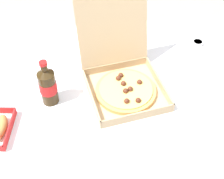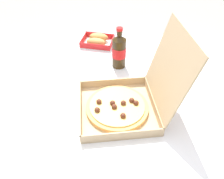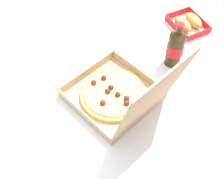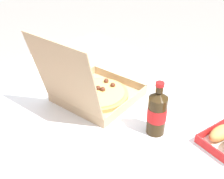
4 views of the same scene
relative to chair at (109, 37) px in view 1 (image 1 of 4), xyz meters
The scene contains 8 objects.
ground_plane 0.91m from the chair, 94.83° to the right, with size 10.00×10.00×0.00m, color gray.
dining_table 0.80m from the chair, 94.83° to the right, with size 1.34×1.06×0.75m.
chair is the anchor object (origin of this frame).
diner_person 0.21m from the chair, 92.45° to the left, with size 0.37×0.41×1.15m.
pizza_box_open 0.82m from the chair, 91.94° to the right, with size 0.38×0.45×0.36m.
cola_bottle 0.95m from the chair, 113.87° to the right, with size 0.07×0.07×0.22m.
paper_menu 0.72m from the chair, 141.61° to the right, with size 0.21×0.15×0.00m, color white.
dipping_sauce_cup 0.70m from the chair, 49.93° to the right, with size 0.06×0.06×0.02m.
Camera 1 is at (-0.13, -0.94, 1.75)m, focal length 48.57 mm.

